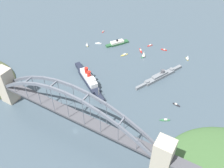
# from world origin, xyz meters

# --- Properties ---
(ground_plane) EXTENTS (1400.00, 1400.00, 0.00)m
(ground_plane) POSITION_xyz_m (0.00, 0.00, 0.00)
(ground_plane) COLOR #3D4C56
(harbor_arch_bridge) EXTENTS (257.38, 15.31, 61.78)m
(harbor_arch_bridge) POSITION_xyz_m (0.00, -0.00, 25.70)
(harbor_arch_bridge) COLOR #ADA38E
(harbor_arch_bridge) RESTS_ON ground
(ocean_liner) EXTENTS (75.81, 52.67, 19.66)m
(ocean_liner) POSITION_xyz_m (-32.92, 74.65, 5.54)
(ocean_liner) COLOR #1E2333
(ocean_liner) RESTS_ON ground
(naval_cruiser) EXTENTS (37.10, 77.20, 17.23)m
(naval_cruiser) POSITION_xyz_m (44.95, 130.70, 3.04)
(naval_cruiser) COLOR slate
(naval_cruiser) RESTS_ON ground
(harbor_ferry_steamer) EXTENTS (27.57, 36.43, 8.45)m
(harbor_ferry_steamer) POSITION_xyz_m (-47.20, 177.20, 2.63)
(harbor_ferry_steamer) COLOR #23512D
(harbor_ferry_steamer) RESTS_ON ground
(small_boat_0) EXTENTS (6.49, 7.54, 7.71)m
(small_boat_0) POSITION_xyz_m (64.17, 192.33, 3.60)
(small_boat_0) COLOR gold
(small_boat_0) RESTS_ON ground
(small_boat_1) EXTENTS (7.42, 10.90, 2.13)m
(small_boat_1) POSITION_xyz_m (-22.46, 155.25, 0.75)
(small_boat_1) COLOR gold
(small_boat_1) RESTS_ON ground
(small_boat_2) EXTENTS (10.69, 6.91, 2.28)m
(small_boat_2) POSITION_xyz_m (78.54, 62.71, 0.81)
(small_boat_2) COLOR #2D6B3D
(small_boat_2) RESTS_ON ground
(small_boat_3) EXTENTS (6.90, 5.91, 7.87)m
(small_boat_3) POSITION_xyz_m (-86.19, 147.81, 3.67)
(small_boat_3) COLOR gold
(small_boat_3) RESTS_ON ground
(small_boat_4) EXTENTS (9.20, 11.02, 2.02)m
(small_boat_4) POSITION_xyz_m (-5.81, 178.37, 0.73)
(small_boat_4) COLOR #B2231E
(small_boat_4) RESTS_ON ground
(small_boat_5) EXTENTS (9.94, 5.61, 2.33)m
(small_boat_5) POSITION_xyz_m (-74.73, 163.23, 0.83)
(small_boat_5) COLOR silver
(small_boat_5) RESTS_ON ground
(small_boat_6) EXTENTS (9.56, 3.06, 2.07)m
(small_boat_6) POSITION_xyz_m (24.82, 199.02, 0.77)
(small_boat_6) COLOR #B2231E
(small_boat_6) RESTS_ON ground
(small_boat_7) EXTENTS (6.26, 9.49, 10.55)m
(small_boat_7) POSITION_xyz_m (4.89, 166.15, 4.94)
(small_boat_7) COLOR #2D6B3D
(small_boat_7) RESTS_ON ground
(small_boat_8) EXTENTS (2.11, 7.41, 1.90)m
(small_boat_8) POSITION_xyz_m (-88.61, 200.60, 0.67)
(small_boat_8) COLOR #B2231E
(small_boat_8) RESTS_ON ground
(small_boat_9) EXTENTS (6.06, 8.73, 2.16)m
(small_boat_9) POSITION_xyz_m (0.55, 199.80, 0.75)
(small_boat_9) COLOR #B2231E
(small_boat_9) RESTS_ON ground
(small_boat_10) EXTENTS (9.28, 2.83, 2.28)m
(small_boat_10) POSITION_xyz_m (81.42, 92.28, 0.84)
(small_boat_10) COLOR black
(small_boat_10) RESTS_ON ground
(channel_marker_buoy) EXTENTS (2.20, 2.20, 2.75)m
(channel_marker_buoy) POSITION_xyz_m (17.11, 34.07, 1.12)
(channel_marker_buoy) COLOR red
(channel_marker_buoy) RESTS_ON ground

